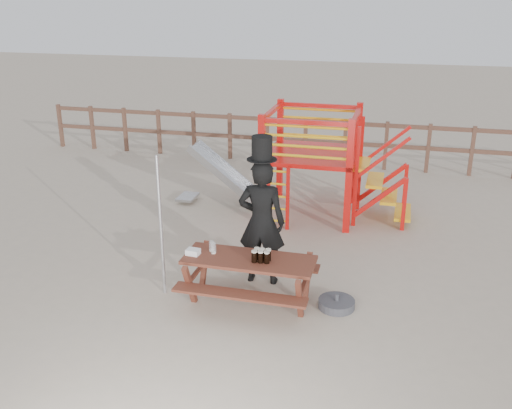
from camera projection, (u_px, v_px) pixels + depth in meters
name	position (u px, v px, depth m)	size (l,w,h in m)	color
ground	(255.00, 299.00, 8.18)	(60.00, 60.00, 0.00)	tan
back_fence	(325.00, 137.00, 14.27)	(15.09, 0.09, 1.20)	brown
playground_fort	(308.00, 161.00, 11.03)	(4.71, 1.84, 2.10)	red
picnic_table	(249.00, 275.00, 7.93)	(1.82, 1.26, 0.70)	brown
man_with_hat	(262.00, 219.00, 8.37)	(0.72, 0.49, 2.26)	black
metal_pole	(161.00, 227.00, 8.00)	(0.05, 0.05, 2.09)	#B2B2B7
parasol_base	(336.00, 304.00, 7.95)	(0.51, 0.51, 0.22)	#3D3E43
paper_bag	(193.00, 252.00, 7.94)	(0.18, 0.14, 0.08)	white
stout_pints	(261.00, 255.00, 7.72)	(0.25, 0.17, 0.17)	black
empty_glasses	(213.00, 248.00, 8.00)	(0.12, 0.14, 0.15)	silver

